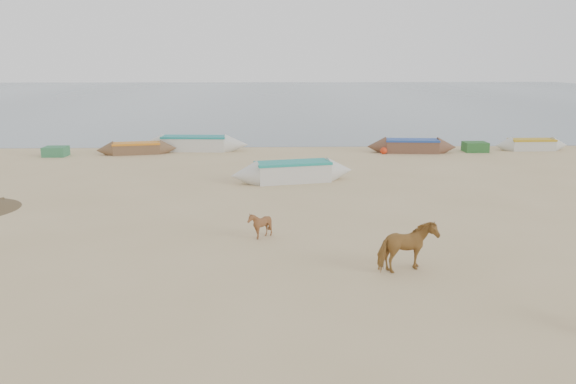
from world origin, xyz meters
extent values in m
plane|color=tan|center=(0.00, 0.00, 0.00)|extent=(140.00, 140.00, 0.00)
plane|color=slate|center=(0.00, 82.00, 0.01)|extent=(160.00, 160.00, 0.00)
imported|color=olive|center=(3.20, -1.82, 0.73)|extent=(1.89, 1.36, 1.45)
imported|color=brown|center=(-1.04, 1.40, 0.47)|extent=(0.90, 0.81, 0.95)
cube|color=#327048|center=(-14.22, 18.67, 0.30)|extent=(1.40, 1.20, 0.60)
sphere|color=red|center=(6.68, 18.80, 0.22)|extent=(0.44, 0.44, 0.44)
cube|color=slate|center=(-5.53, 20.63, 0.28)|extent=(1.20, 1.10, 0.56)
cube|color=#295C2A|center=(12.94, 19.57, 0.32)|extent=(1.50, 1.20, 0.64)
camera|label=1|loc=(-0.69, -16.86, 5.90)|focal=35.00mm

